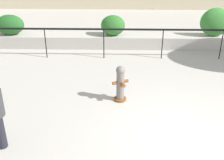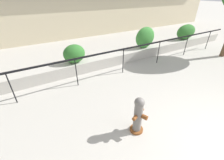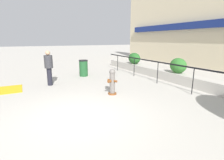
# 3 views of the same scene
# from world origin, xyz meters

# --- Properties ---
(ground_plane) EXTENTS (120.00, 120.00, 0.00)m
(ground_plane) POSITION_xyz_m (0.00, 0.00, 0.00)
(ground_plane) COLOR #B2ADA3
(planter_wall_low) EXTENTS (18.00, 0.70, 0.50)m
(planter_wall_low) POSITION_xyz_m (0.00, 6.00, 0.25)
(planter_wall_low) COLOR #B7B2A8
(planter_wall_low) RESTS_ON ground
(fence_railing_segment) EXTENTS (15.00, 0.05, 1.15)m
(fence_railing_segment) POSITION_xyz_m (-0.00, 4.90, 1.02)
(fence_railing_segment) COLOR black
(fence_railing_segment) RESTS_ON ground
(hedge_bush_0) EXTENTS (1.13, 0.70, 0.80)m
(hedge_bush_0) POSITION_xyz_m (-5.91, 6.00, 0.90)
(hedge_bush_0) COLOR #235B23
(hedge_bush_0) RESTS_ON planter_wall_low
(hedge_bush_1) EXTENTS (0.95, 0.70, 0.80)m
(hedge_bush_1) POSITION_xyz_m (-1.83, 6.00, 0.90)
(hedge_bush_1) COLOR #2D6B28
(hedge_bush_1) RESTS_ON planter_wall_low
(hedge_bush_2) EXTENTS (1.20, 0.57, 1.12)m
(hedge_bush_2) POSITION_xyz_m (2.16, 6.00, 1.06)
(hedge_bush_2) COLOR #387F33
(hedge_bush_2) RESTS_ON planter_wall_low
(fire_hydrant) EXTENTS (0.47, 0.48, 1.08)m
(fire_hydrant) POSITION_xyz_m (-1.54, 1.93, 0.55)
(fire_hydrant) COLOR brown
(fire_hydrant) RESTS_ON ground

